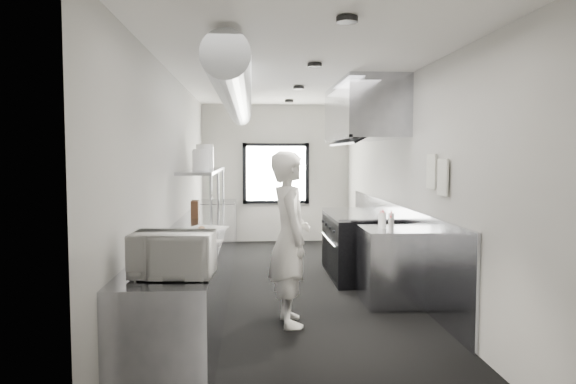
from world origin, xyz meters
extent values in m
cube|color=black|center=(0.00, 0.00, 0.00)|extent=(3.00, 8.00, 0.01)
cube|color=white|center=(0.00, 0.00, 2.80)|extent=(3.00, 8.00, 0.01)
cube|color=#BAB8B0|center=(0.00, 4.00, 1.40)|extent=(3.00, 0.02, 2.80)
cube|color=#BAB8B0|center=(0.00, -4.00, 1.40)|extent=(3.00, 0.02, 2.80)
cube|color=#BAB8B0|center=(-1.50, 0.00, 1.40)|extent=(0.02, 8.00, 2.80)
cube|color=#BAB8B0|center=(1.50, 0.00, 1.40)|extent=(0.02, 8.00, 2.80)
cube|color=#92959F|center=(1.48, 0.30, 0.55)|extent=(0.03, 5.50, 1.10)
cylinder|color=#969B9E|center=(-0.70, 0.40, 2.55)|extent=(0.40, 6.40, 0.40)
cube|color=white|center=(0.00, 3.96, 1.40)|extent=(1.20, 0.03, 1.10)
cube|color=black|center=(0.00, 3.98, 1.98)|extent=(1.36, 0.03, 0.08)
cube|color=black|center=(0.00, 3.98, 0.82)|extent=(1.36, 0.03, 0.08)
cube|color=black|center=(-0.64, 3.98, 1.40)|extent=(0.08, 0.03, 1.25)
cube|color=black|center=(0.64, 3.98, 1.40)|extent=(0.08, 0.03, 1.25)
cube|color=#92959F|center=(1.10, 0.70, 2.40)|extent=(0.80, 2.20, 0.80)
cube|color=#92959F|center=(0.72, 0.70, 2.01)|extent=(0.05, 2.20, 0.05)
cube|color=black|center=(1.02, 0.70, 2.06)|extent=(0.50, 2.10, 0.28)
cube|color=#92959F|center=(-1.15, -0.50, 0.45)|extent=(0.70, 6.00, 0.90)
cube|color=#92959F|center=(-1.20, 1.00, 1.55)|extent=(0.45, 3.00, 0.04)
cylinder|color=#92959F|center=(-1.00, -0.40, 1.22)|extent=(0.04, 0.04, 0.66)
cylinder|color=#92959F|center=(-1.00, 1.00, 1.22)|extent=(0.04, 0.04, 0.66)
cylinder|color=#92959F|center=(-1.00, 2.40, 1.22)|extent=(0.04, 0.04, 0.66)
cube|color=black|center=(1.05, 0.70, 0.45)|extent=(0.85, 1.60, 0.90)
cube|color=#92959F|center=(1.05, 0.70, 0.92)|extent=(0.85, 1.60, 0.04)
cube|color=#92959F|center=(0.64, 0.70, 0.45)|extent=(0.03, 1.55, 0.80)
cylinder|color=#92959F|center=(0.61, 0.70, 0.55)|extent=(0.03, 1.30, 0.03)
cube|color=#92959F|center=(1.15, -0.70, 0.45)|extent=(0.65, 0.80, 0.90)
cube|color=#92959F|center=(-1.15, 3.20, 0.45)|extent=(0.70, 1.20, 0.90)
cube|color=silver|center=(1.47, -1.20, 1.60)|extent=(0.02, 0.28, 0.38)
cube|color=silver|center=(1.47, -1.55, 1.55)|extent=(0.02, 0.28, 0.38)
imported|color=white|center=(-0.10, -1.42, 0.91)|extent=(0.51, 0.71, 1.82)
imported|color=silver|center=(-1.08, -3.07, 1.06)|extent=(0.57, 0.45, 0.32)
cylinder|color=beige|center=(-1.27, -2.83, 0.94)|extent=(0.15, 0.15, 0.09)
cylinder|color=beige|center=(-1.35, -2.48, 0.95)|extent=(0.15, 0.15, 0.09)
cube|color=silver|center=(-1.02, -1.60, 0.91)|extent=(0.45, 0.50, 0.01)
cylinder|color=white|center=(-1.05, -1.11, 0.91)|extent=(0.20, 0.20, 0.01)
sphere|color=tan|center=(-1.05, -1.11, 0.96)|extent=(0.09, 0.09, 0.09)
cube|color=silver|center=(-1.08, -0.64, 0.91)|extent=(0.60, 0.67, 0.02)
cube|color=#53301D|center=(-1.29, 0.57, 1.02)|extent=(0.10, 0.22, 0.24)
cylinder|color=white|center=(-1.18, 0.35, 1.70)|extent=(0.30, 0.30, 0.27)
cylinder|color=white|center=(-1.21, 0.68, 1.72)|extent=(0.30, 0.30, 0.29)
cylinder|color=white|center=(-1.21, 1.29, 1.76)|extent=(0.27, 0.27, 0.37)
cylinder|color=white|center=(-1.20, 1.60, 1.74)|extent=(0.23, 0.23, 0.33)
cylinder|color=silver|center=(1.09, -0.97, 0.98)|extent=(0.07, 0.07, 0.17)
cylinder|color=silver|center=(1.13, -0.80, 1.00)|extent=(0.08, 0.08, 0.20)
cylinder|color=silver|center=(1.07, -0.69, 1.00)|extent=(0.08, 0.08, 0.19)
cylinder|color=silver|center=(1.08, -0.52, 0.99)|extent=(0.08, 0.08, 0.17)
cylinder|color=silver|center=(1.14, -0.39, 0.99)|extent=(0.06, 0.06, 0.17)
camera|label=1|loc=(-0.51, -6.96, 1.78)|focal=33.43mm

